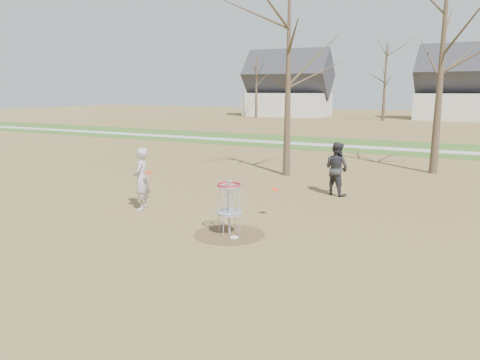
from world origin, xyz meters
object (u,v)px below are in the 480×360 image
(player_standing, at_px, (141,179))
(disc_golf_basket, at_px, (229,199))
(disc_grounded, at_px, (234,237))
(player_throwing, at_px, (337,169))

(player_standing, xyz_separation_m, disc_golf_basket, (3.60, -0.96, -0.03))
(player_standing, distance_m, disc_grounded, 4.13)
(player_throwing, height_order, disc_golf_basket, player_throwing)
(player_standing, bearing_deg, disc_golf_basket, 51.29)
(disc_grounded, bearing_deg, disc_golf_basket, 140.20)
(player_standing, relative_size, disc_grounded, 8.57)
(player_standing, distance_m, player_throwing, 6.63)
(player_standing, relative_size, disc_golf_basket, 1.40)
(player_throwing, relative_size, disc_golf_basket, 1.37)
(player_throwing, bearing_deg, disc_golf_basket, 100.20)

